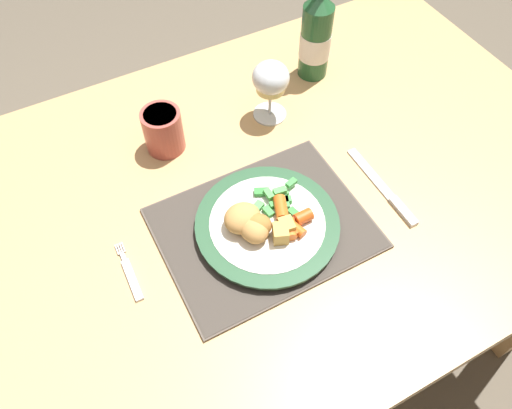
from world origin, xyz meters
TOP-DOWN VIEW (x-y plane):
  - ground_plane at (0.00, 0.00)m, footprint 6.00×6.00m
  - dining_table at (0.00, 0.00)m, footprint 1.52×0.89m
  - placemat at (0.03, -0.08)m, footprint 0.37×0.29m
  - dinner_plate at (0.03, -0.09)m, footprint 0.26×0.26m
  - breaded_croquettes at (-0.00, -0.09)m, footprint 0.09×0.09m
  - green_beans_pile at (0.07, -0.06)m, footprint 0.11×0.10m
  - glazed_carrots at (0.07, -0.11)m, footprint 0.07×0.09m
  - fork at (-0.22, -0.06)m, footprint 0.02×0.12m
  - table_knife at (0.28, -0.12)m, footprint 0.02×0.21m
  - wine_glass at (0.18, 0.17)m, footprint 0.08×0.08m
  - bottle at (0.34, 0.25)m, footprint 0.07×0.07m
  - roast_potatoes at (0.04, -0.12)m, footprint 0.05×0.04m
  - drinking_cup at (-0.05, 0.19)m, footprint 0.08×0.08m

SIDE VIEW (x-z plane):
  - ground_plane at x=0.00m, z-range 0.00..0.00m
  - dining_table at x=0.00m, z-range 0.29..1.03m
  - fork at x=-0.22m, z-range 0.74..0.75m
  - table_knife at x=0.28m, z-range 0.74..0.75m
  - placemat at x=0.03m, z-range 0.74..0.75m
  - dinner_plate at x=0.03m, z-range 0.75..0.77m
  - green_beans_pile at x=0.07m, z-range 0.76..0.78m
  - glazed_carrots at x=0.07m, z-range 0.76..0.79m
  - roast_potatoes at x=0.04m, z-range 0.76..0.80m
  - breaded_croquettes at x=0.00m, z-range 0.76..0.81m
  - drinking_cup at x=-0.05m, z-range 0.74..0.84m
  - wine_glass at x=0.18m, z-range 0.77..0.90m
  - bottle at x=0.34m, z-range 0.70..0.98m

